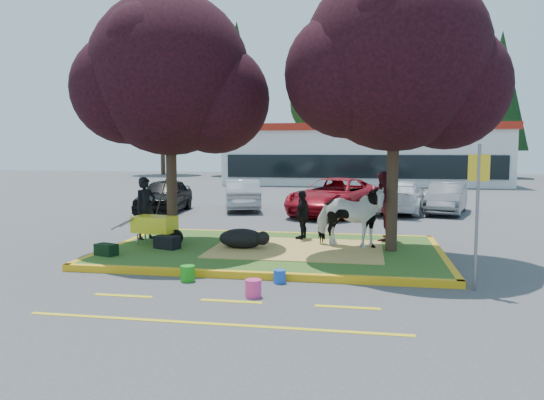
% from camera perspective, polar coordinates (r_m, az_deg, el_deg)
% --- Properties ---
extents(ground, '(90.00, 90.00, 0.00)m').
position_cam_1_polar(ground, '(13.37, 0.12, -5.84)').
color(ground, '#424244').
rests_on(ground, ground).
extents(median_island, '(8.00, 5.00, 0.15)m').
position_cam_1_polar(median_island, '(13.36, 0.12, -5.52)').
color(median_island, '#31551A').
rests_on(median_island, ground).
extents(curb_near, '(8.30, 0.16, 0.15)m').
position_cam_1_polar(curb_near, '(10.88, -2.26, -8.09)').
color(curb_near, gold).
rests_on(curb_near, ground).
extents(curb_far, '(8.30, 0.16, 0.15)m').
position_cam_1_polar(curb_far, '(15.87, 1.73, -3.75)').
color(curb_far, gold).
rests_on(curb_far, ground).
extents(curb_left, '(0.16, 5.30, 0.15)m').
position_cam_1_polar(curb_left, '(14.61, -15.90, -4.77)').
color(curb_left, gold).
rests_on(curb_left, ground).
extents(curb_right, '(0.16, 5.30, 0.15)m').
position_cam_1_polar(curb_right, '(13.29, 17.81, -5.85)').
color(curb_right, gold).
rests_on(curb_right, ground).
extents(straw_bedding, '(4.20, 3.00, 0.01)m').
position_cam_1_polar(straw_bedding, '(13.25, 2.68, -5.26)').
color(straw_bedding, tan).
rests_on(straw_bedding, median_island).
extents(tree_purple_left, '(5.06, 4.20, 6.51)m').
position_cam_1_polar(tree_purple_left, '(14.32, -10.89, 12.35)').
color(tree_purple_left, black).
rests_on(tree_purple_left, median_island).
extents(tree_purple_right, '(5.30, 4.40, 6.82)m').
position_cam_1_polar(tree_purple_right, '(13.25, 13.18, 13.74)').
color(tree_purple_right, black).
rests_on(tree_purple_right, median_island).
extents(fire_lane_stripe_a, '(1.10, 0.12, 0.01)m').
position_cam_1_polar(fire_lane_stripe_a, '(10.05, -15.69, -9.88)').
color(fire_lane_stripe_a, yellow).
rests_on(fire_lane_stripe_a, ground).
extents(fire_lane_stripe_b, '(1.10, 0.12, 0.01)m').
position_cam_1_polar(fire_lane_stripe_b, '(9.38, -4.41, -10.81)').
color(fire_lane_stripe_b, yellow).
rests_on(fire_lane_stripe_b, ground).
extents(fire_lane_stripe_c, '(1.10, 0.12, 0.01)m').
position_cam_1_polar(fire_lane_stripe_c, '(9.11, 8.11, -11.36)').
color(fire_lane_stripe_c, yellow).
rests_on(fire_lane_stripe_c, ground).
extents(fire_lane_long, '(6.00, 0.10, 0.01)m').
position_cam_1_polar(fire_lane_long, '(8.28, -6.54, -13.08)').
color(fire_lane_long, yellow).
rests_on(fire_lane_long, ground).
extents(retail_building, '(20.40, 8.40, 4.40)m').
position_cam_1_polar(retail_building, '(40.90, 9.75, 4.95)').
color(retail_building, silver).
rests_on(retail_building, ground).
extents(treeline, '(46.58, 7.80, 14.63)m').
position_cam_1_polar(treeline, '(50.78, 9.04, 11.26)').
color(treeline, black).
rests_on(treeline, ground).
extents(cow, '(2.04, 1.34, 1.58)m').
position_cam_1_polar(cow, '(13.41, 8.32, -1.78)').
color(cow, white).
rests_on(cow, median_island).
extents(calf, '(1.31, 1.07, 0.50)m').
position_cam_1_polar(calf, '(13.32, -3.30, -4.15)').
color(calf, black).
rests_on(calf, median_island).
extents(handler, '(0.69, 0.75, 1.71)m').
position_cam_1_polar(handler, '(15.00, -13.43, -0.85)').
color(handler, black).
rests_on(handler, median_island).
extents(visitor_a, '(0.93, 1.07, 1.88)m').
position_cam_1_polar(visitor_a, '(14.62, 11.86, -0.65)').
color(visitor_a, '#44131B').
rests_on(visitor_a, median_island).
extents(visitor_b, '(0.53, 0.85, 1.36)m').
position_cam_1_polar(visitor_b, '(14.56, 3.30, -1.60)').
color(visitor_b, black).
rests_on(visitor_b, median_island).
extents(wheelbarrow, '(1.93, 0.81, 0.73)m').
position_cam_1_polar(wheelbarrow, '(14.24, -12.46, -2.61)').
color(wheelbarrow, black).
rests_on(wheelbarrow, median_island).
extents(gear_bag_dark, '(0.70, 0.53, 0.32)m').
position_cam_1_polar(gear_bag_dark, '(13.53, -11.22, -4.48)').
color(gear_bag_dark, black).
rests_on(gear_bag_dark, median_island).
extents(gear_bag_green, '(0.58, 0.47, 0.27)m').
position_cam_1_polar(gear_bag_green, '(13.05, -17.40, -5.11)').
color(gear_bag_green, black).
rests_on(gear_bag_green, median_island).
extents(sign_post, '(0.36, 0.18, 2.73)m').
position_cam_1_polar(sign_post, '(10.45, 21.25, 0.02)').
color(sign_post, slate).
rests_on(sign_post, ground).
extents(bucket_green, '(0.37, 0.37, 0.31)m').
position_cam_1_polar(bucket_green, '(10.81, -9.07, -7.81)').
color(bucket_green, '#1C9617').
rests_on(bucket_green, ground).
extents(bucket_pink, '(0.35, 0.35, 0.31)m').
position_cam_1_polar(bucket_pink, '(9.59, -2.03, -9.47)').
color(bucket_pink, '#EF358A').
rests_on(bucket_pink, ground).
extents(bucket_blue, '(0.29, 0.29, 0.26)m').
position_cam_1_polar(bucket_blue, '(10.55, 0.83, -8.22)').
color(bucket_blue, blue).
rests_on(bucket_blue, ground).
extents(car_black, '(1.98, 4.21, 1.39)m').
position_cam_1_polar(car_black, '(22.34, -11.52, 0.46)').
color(car_black, black).
rests_on(car_black, ground).
extents(car_silver, '(2.43, 4.21, 1.31)m').
position_cam_1_polar(car_silver, '(22.95, -3.25, 0.59)').
color(car_silver, '#9EA2A6').
rests_on(car_silver, ground).
extents(car_red, '(4.08, 5.79, 1.47)m').
position_cam_1_polar(car_red, '(21.26, 6.75, 0.38)').
color(car_red, '#9F0D19').
rests_on(car_red, ground).
extents(car_white, '(2.64, 4.80, 1.32)m').
position_cam_1_polar(car_white, '(22.46, 13.70, 0.34)').
color(car_white, white).
rests_on(car_white, ground).
extents(car_grey, '(2.23, 4.03, 1.26)m').
position_cam_1_polar(car_grey, '(22.73, 18.27, 0.21)').
color(car_grey, slate).
rests_on(car_grey, ground).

